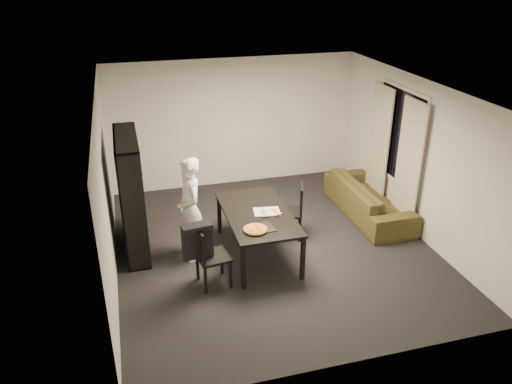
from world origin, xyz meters
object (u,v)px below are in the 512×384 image
object	(u,v)px
dining_table	(258,216)
chair_right	(295,207)
chair_left	(207,253)
person	(190,210)
pepperoni_pizza	(255,229)
bookshelf	(132,194)
sofa	(369,199)
baking_tray	(260,228)

from	to	relation	value
dining_table	chair_right	bearing A→B (deg)	28.24
chair_left	person	bearing A→B (deg)	-1.21
dining_table	chair_left	bearing A→B (deg)	-145.99
chair_left	pepperoni_pizza	bearing A→B (deg)	-91.83
bookshelf	person	world-z (taller)	bookshelf
chair_left	pepperoni_pizza	xyz separation A→B (m)	(0.73, 0.08, 0.23)
dining_table	sofa	bearing A→B (deg)	18.47
chair_right	sofa	xyz separation A→B (m)	(1.58, 0.37, -0.22)
chair_right	baking_tray	distance (m)	1.27
bookshelf	sofa	world-z (taller)	bookshelf
person	pepperoni_pizza	xyz separation A→B (m)	(0.83, -0.75, -0.06)
pepperoni_pizza	person	bearing A→B (deg)	137.89
dining_table	person	size ratio (longest dim) A/B	1.07
chair_left	baking_tray	world-z (taller)	chair_left
chair_left	baking_tray	distance (m)	0.84
dining_table	sofa	xyz separation A→B (m)	(2.33, 0.78, -0.36)
bookshelf	baking_tray	world-z (taller)	bookshelf
person	sofa	world-z (taller)	person
chair_right	sofa	bearing A→B (deg)	123.59
chair_right	person	size ratio (longest dim) A/B	0.57
sofa	chair_right	bearing A→B (deg)	103.32
bookshelf	dining_table	world-z (taller)	bookshelf
chair_right	person	distance (m)	1.81
bookshelf	chair_left	bearing A→B (deg)	-55.63
baking_tray	sofa	xyz separation A→B (m)	(2.44, 1.28, -0.43)
dining_table	baking_tray	size ratio (longest dim) A/B	4.46
bookshelf	chair_right	bearing A→B (deg)	-7.48
dining_table	pepperoni_pizza	xyz separation A→B (m)	(-0.19, -0.54, 0.09)
chair_right	pepperoni_pizza	world-z (taller)	chair_right
bookshelf	sofa	size ratio (longest dim) A/B	0.87
baking_tray	sofa	distance (m)	2.79
sofa	dining_table	bearing A→B (deg)	108.47
baking_tray	sofa	bearing A→B (deg)	27.73
bookshelf	chair_right	world-z (taller)	bookshelf
chair_left	pepperoni_pizza	size ratio (longest dim) A/B	2.70
sofa	person	bearing A→B (deg)	99.66
baking_tray	pepperoni_pizza	bearing A→B (deg)	-154.28
chair_left	person	distance (m)	0.88
person	sofa	bearing A→B (deg)	91.39
dining_table	pepperoni_pizza	bearing A→B (deg)	-108.98
chair_left	baking_tray	bearing A→B (deg)	-89.81
chair_right	pepperoni_pizza	bearing A→B (deg)	-24.57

